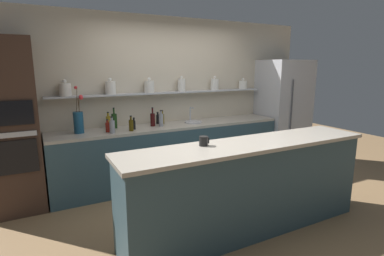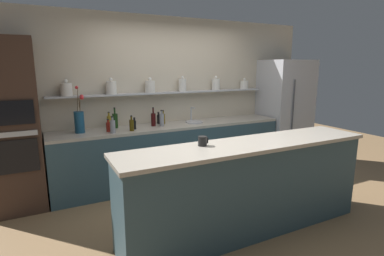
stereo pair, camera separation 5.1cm
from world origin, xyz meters
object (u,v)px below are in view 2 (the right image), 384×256
object	(u,v)px
bottle_sauce_5	(108,127)
bottle_sauce_6	(159,119)
flower_vase	(79,120)
sink_fixture	(194,121)
bottle_spirit_9	(113,126)
bottle_oil_7	(132,125)
coffee_mug	(203,141)
bottle_oil_4	(163,119)
oven_tower	(13,127)
bottle_spirit_2	(162,120)
bottle_wine_1	(153,119)
refrigerator	(284,112)
bottle_sauce_3	(135,124)
bottle_wine_8	(115,120)
bottle_oil_0	(109,122)

from	to	relation	value
bottle_sauce_5	bottle_sauce_6	distance (m)	0.88
flower_vase	bottle_sauce_5	distance (m)	0.39
sink_fixture	bottle_spirit_9	distance (m)	1.36
bottle_oil_7	bottle_spirit_9	xyz separation A→B (m)	(-0.27, -0.01, 0.01)
sink_fixture	coffee_mug	distance (m)	1.83
sink_fixture	coffee_mug	world-z (taller)	sink_fixture
bottle_spirit_9	coffee_mug	distance (m)	1.60
bottle_oil_4	coffee_mug	distance (m)	1.81
flower_vase	bottle_oil_7	bearing A→B (deg)	-16.93
oven_tower	sink_fixture	xyz separation A→B (m)	(2.54, 0.01, -0.14)
flower_vase	bottle_spirit_2	distance (m)	1.19
bottle_wine_1	bottle_sauce_6	distance (m)	0.19
refrigerator	bottle_sauce_6	world-z (taller)	refrigerator
oven_tower	flower_vase	world-z (taller)	oven_tower
bottle_wine_1	coffee_mug	world-z (taller)	bottle_wine_1
oven_tower	bottle_spirit_2	xyz separation A→B (m)	(1.97, -0.02, -0.06)
bottle_sauce_6	sink_fixture	bearing A→B (deg)	-17.10
bottle_sauce_5	bottle_spirit_9	size ratio (longest dim) A/B	0.78
bottle_spirit_2	bottle_sauce_3	bearing A→B (deg)	-174.19
bottle_sauce_3	bottle_oil_4	size ratio (longest dim) A/B	0.79
refrigerator	bottle_wine_8	xyz separation A→B (m)	(-3.15, 0.20, 0.06)
bottle_wine_8	bottle_oil_0	bearing A→B (deg)	-167.71
oven_tower	bottle_sauce_3	distance (m)	1.54
bottle_wine_1	bottle_sauce_5	size ratio (longest dim) A/B	1.60
bottle_oil_0	bottle_sauce_3	world-z (taller)	bottle_oil_0
bottle_spirit_9	sink_fixture	bearing A→B (deg)	7.70
refrigerator	bottle_oil_4	distance (m)	2.41
refrigerator	flower_vase	distance (m)	3.67
bottle_wine_1	bottle_oil_4	distance (m)	0.22
bottle_oil_4	bottle_oil_7	distance (m)	0.66
bottle_sauce_6	bottle_oil_7	world-z (taller)	bottle_oil_7
bottle_sauce_5	bottle_sauce_6	xyz separation A→B (m)	(0.84, 0.25, 0.01)
bottle_sauce_5	bottle_spirit_9	bearing A→B (deg)	-68.19
oven_tower	bottle_spirit_9	bearing A→B (deg)	-8.11
bottle_sauce_5	bottle_oil_0	bearing A→B (deg)	74.66
sink_fixture	bottle_sauce_3	xyz separation A→B (m)	(-1.01, -0.08, 0.05)
bottle_sauce_3	bottle_wine_8	size ratio (longest dim) A/B	0.57
bottle_oil_4	bottle_sauce_5	world-z (taller)	bottle_oil_4
bottle_oil_4	bottle_spirit_9	bearing A→B (deg)	-160.46
bottle_spirit_2	sink_fixture	bearing A→B (deg)	3.51
bottle_sauce_6	coffee_mug	distance (m)	1.85
oven_tower	sink_fixture	bearing A→B (deg)	0.28
bottle_spirit_9	bottle_oil_0	bearing A→B (deg)	86.77
bottle_spirit_2	bottle_spirit_9	bearing A→B (deg)	-169.29
bottle_spirit_9	bottle_wine_8	bearing A→B (deg)	71.84
flower_vase	bottle_sauce_5	world-z (taller)	flower_vase
bottle_wine_1	coffee_mug	size ratio (longest dim) A/B	2.60
sink_fixture	bottle_sauce_3	bearing A→B (deg)	-175.48
refrigerator	bottle_spirit_2	size ratio (longest dim) A/B	7.79
refrigerator	bottle_sauce_3	world-z (taller)	refrigerator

